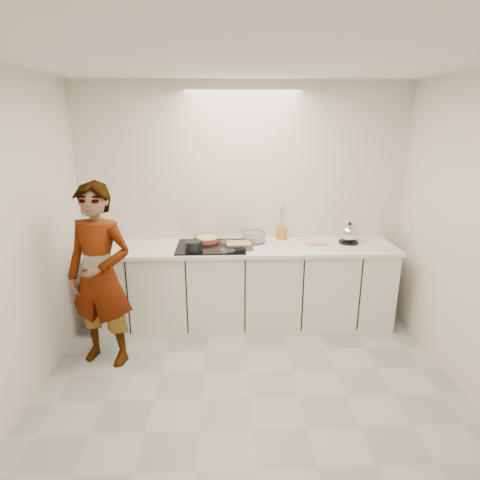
{
  "coord_description": "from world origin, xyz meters",
  "views": [
    {
      "loc": [
        -0.19,
        -2.78,
        2.22
      ],
      "look_at": [
        -0.05,
        1.05,
        1.05
      ],
      "focal_mm": 30.0,
      "sensor_mm": 36.0,
      "label": 1
    }
  ],
  "objects_px": {
    "hob": "(211,247)",
    "utensil_crock": "(281,233)",
    "saucepan": "(194,246)",
    "mixing_bowl": "(254,237)",
    "tart_dish": "(206,239)",
    "kettle": "(349,234)",
    "cook": "(100,276)",
    "baking_dish": "(239,245)"
  },
  "relations": [
    {
      "from": "utensil_crock",
      "to": "cook",
      "type": "height_order",
      "value": "cook"
    },
    {
      "from": "saucepan",
      "to": "kettle",
      "type": "distance_m",
      "value": 1.69
    },
    {
      "from": "mixing_bowl",
      "to": "cook",
      "type": "distance_m",
      "value": 1.66
    },
    {
      "from": "tart_dish",
      "to": "saucepan",
      "type": "height_order",
      "value": "saucepan"
    },
    {
      "from": "saucepan",
      "to": "kettle",
      "type": "xyz_separation_m",
      "value": [
        1.67,
        0.23,
        0.04
      ]
    },
    {
      "from": "kettle",
      "to": "utensil_crock",
      "type": "height_order",
      "value": "kettle"
    },
    {
      "from": "hob",
      "to": "saucepan",
      "type": "bearing_deg",
      "value": -140.24
    },
    {
      "from": "saucepan",
      "to": "mixing_bowl",
      "type": "xyz_separation_m",
      "value": [
        0.64,
        0.3,
        -0.01
      ]
    },
    {
      "from": "saucepan",
      "to": "mixing_bowl",
      "type": "height_order",
      "value": "saucepan"
    },
    {
      "from": "baking_dish",
      "to": "mixing_bowl",
      "type": "relative_size",
      "value": 1.08
    },
    {
      "from": "hob",
      "to": "utensil_crock",
      "type": "bearing_deg",
      "value": 18.87
    },
    {
      "from": "tart_dish",
      "to": "utensil_crock",
      "type": "bearing_deg",
      "value": 6.03
    },
    {
      "from": "tart_dish",
      "to": "saucepan",
      "type": "xyz_separation_m",
      "value": [
        -0.11,
        -0.32,
        0.03
      ]
    },
    {
      "from": "mixing_bowl",
      "to": "utensil_crock",
      "type": "bearing_deg",
      "value": 18.43
    },
    {
      "from": "saucepan",
      "to": "cook",
      "type": "height_order",
      "value": "cook"
    },
    {
      "from": "kettle",
      "to": "hob",
      "type": "bearing_deg",
      "value": -176.46
    },
    {
      "from": "baking_dish",
      "to": "cook",
      "type": "relative_size",
      "value": 0.17
    },
    {
      "from": "hob",
      "to": "baking_dish",
      "type": "xyz_separation_m",
      "value": [
        0.29,
        -0.06,
        0.04
      ]
    },
    {
      "from": "baking_dish",
      "to": "utensil_crock",
      "type": "xyz_separation_m",
      "value": [
        0.49,
        0.33,
        0.03
      ]
    },
    {
      "from": "kettle",
      "to": "cook",
      "type": "distance_m",
      "value": 2.59
    },
    {
      "from": "baking_dish",
      "to": "kettle",
      "type": "distance_m",
      "value": 1.22
    },
    {
      "from": "tart_dish",
      "to": "cook",
      "type": "distance_m",
      "value": 1.24
    },
    {
      "from": "hob",
      "to": "saucepan",
      "type": "relative_size",
      "value": 3.46
    },
    {
      "from": "saucepan",
      "to": "baking_dish",
      "type": "xyz_separation_m",
      "value": [
        0.46,
        0.08,
        -0.02
      ]
    },
    {
      "from": "saucepan",
      "to": "hob",
      "type": "bearing_deg",
      "value": 39.76
    },
    {
      "from": "mixing_bowl",
      "to": "hob",
      "type": "bearing_deg",
      "value": -160.82
    },
    {
      "from": "saucepan",
      "to": "utensil_crock",
      "type": "distance_m",
      "value": 1.04
    },
    {
      "from": "baking_dish",
      "to": "mixing_bowl",
      "type": "height_order",
      "value": "mixing_bowl"
    },
    {
      "from": "utensil_crock",
      "to": "cook",
      "type": "relative_size",
      "value": 0.08
    },
    {
      "from": "baking_dish",
      "to": "saucepan",
      "type": "bearing_deg",
      "value": -170.44
    },
    {
      "from": "tart_dish",
      "to": "baking_dish",
      "type": "height_order",
      "value": "baking_dish"
    },
    {
      "from": "baking_dish",
      "to": "tart_dish",
      "type": "bearing_deg",
      "value": 145.05
    },
    {
      "from": "tart_dish",
      "to": "cook",
      "type": "relative_size",
      "value": 0.16
    },
    {
      "from": "saucepan",
      "to": "kettle",
      "type": "height_order",
      "value": "kettle"
    },
    {
      "from": "hob",
      "to": "mixing_bowl",
      "type": "distance_m",
      "value": 0.49
    },
    {
      "from": "cook",
      "to": "utensil_crock",
      "type": "bearing_deg",
      "value": 42.64
    },
    {
      "from": "baking_dish",
      "to": "kettle",
      "type": "height_order",
      "value": "kettle"
    },
    {
      "from": "hob",
      "to": "cook",
      "type": "distance_m",
      "value": 1.17
    },
    {
      "from": "tart_dish",
      "to": "baking_dish",
      "type": "relative_size",
      "value": 0.99
    },
    {
      "from": "utensil_crock",
      "to": "cook",
      "type": "bearing_deg",
      "value": -152.65
    },
    {
      "from": "baking_dish",
      "to": "cook",
      "type": "distance_m",
      "value": 1.4
    },
    {
      "from": "tart_dish",
      "to": "kettle",
      "type": "relative_size",
      "value": 1.03
    }
  ]
}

